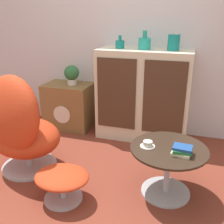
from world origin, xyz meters
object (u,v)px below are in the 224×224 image
at_px(tv_console, 69,106).
at_px(vase_inner_right, 174,42).
at_px(coffee_table, 168,164).
at_px(vase_leftmost, 120,44).
at_px(potted_plant, 72,74).
at_px(egg_chair, 19,127).
at_px(ottoman, 62,179).
at_px(sideboard, 143,95).
at_px(book_stack, 182,151).
at_px(vase_inner_left, 145,43).
at_px(teacup, 148,144).

height_order(tv_console, vase_inner_right, vase_inner_right).
relative_size(coffee_table, vase_leftmost, 4.33).
distance_m(tv_console, potted_plant, 0.44).
distance_m(egg_chair, vase_leftmost, 1.43).
xyz_separation_m(egg_chair, vase_inner_right, (1.25, 1.08, 0.69)).
relative_size(ottoman, vase_inner_right, 2.66).
bearing_deg(vase_inner_right, sideboard, -179.27).
height_order(ottoman, vase_leftmost, vase_leftmost).
bearing_deg(sideboard, vase_inner_right, 0.73).
relative_size(tv_console, book_stack, 3.73).
distance_m(vase_leftmost, vase_inner_left, 0.28).
xyz_separation_m(coffee_table, vase_inner_right, (-0.11, 1.02, 0.87)).
bearing_deg(egg_chair, vase_inner_right, 40.78).
relative_size(tv_console, coffee_table, 0.96).
xyz_separation_m(sideboard, tv_console, (-0.98, 0.01, -0.24)).
distance_m(tv_console, book_stack, 1.87).
xyz_separation_m(tv_console, vase_leftmost, (0.69, -0.01, 0.82)).
relative_size(vase_inner_left, potted_plant, 0.82).
bearing_deg(tv_console, vase_inner_left, -0.31).
bearing_deg(tv_console, sideboard, -0.53).
distance_m(vase_leftmost, teacup, 1.35).
xyz_separation_m(vase_inner_left, vase_inner_right, (0.31, 0.00, 0.01)).
height_order(sideboard, teacup, sideboard).
bearing_deg(ottoman, book_stack, 16.21).
distance_m(sideboard, egg_chair, 1.44).
distance_m(ottoman, teacup, 0.75).
bearing_deg(egg_chair, tv_console, 91.73).
relative_size(egg_chair, potted_plant, 3.98).
distance_m(egg_chair, teacup, 1.20).
bearing_deg(coffee_table, teacup, -170.74).
distance_m(potted_plant, teacup, 1.60).
bearing_deg(coffee_table, vase_inner_left, 112.65).
height_order(egg_chair, ottoman, egg_chair).
bearing_deg(potted_plant, egg_chair, -91.65).
height_order(egg_chair, book_stack, egg_chair).
xyz_separation_m(egg_chair, coffee_table, (1.37, 0.06, -0.18)).
distance_m(egg_chair, ottoman, 0.69).
relative_size(vase_leftmost, vase_inner_left, 0.72).
xyz_separation_m(egg_chair, vase_inner_left, (0.94, 1.08, 0.68)).
bearing_deg(ottoman, sideboard, 74.31).
distance_m(vase_leftmost, potted_plant, 0.74).
xyz_separation_m(sideboard, vase_leftmost, (-0.29, 0.00, 0.58)).
bearing_deg(ottoman, teacup, 26.24).
bearing_deg(vase_leftmost, sideboard, -0.76).
distance_m(egg_chair, vase_inner_right, 1.79).
bearing_deg(vase_inner_right, vase_inner_left, 180.00).
distance_m(vase_inner_left, teacup, 1.28).
bearing_deg(vase_inner_left, vase_leftmost, 180.00).
bearing_deg(vase_inner_right, tv_console, 179.77).
height_order(egg_chair, coffee_table, egg_chair).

